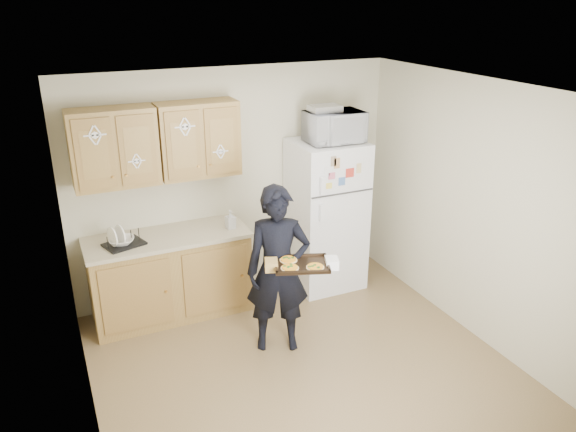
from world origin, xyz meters
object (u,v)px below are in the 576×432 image
at_px(baking_tray, 302,265).
at_px(dish_rack, 123,238).
at_px(person, 278,270).
at_px(microwave, 334,127).
at_px(refrigerator, 326,215).

relative_size(baking_tray, dish_rack, 1.30).
relative_size(person, microwave, 2.72).
bearing_deg(refrigerator, microwave, -49.04).
height_order(person, dish_rack, person).
bearing_deg(dish_rack, microwave, -1.20).
relative_size(baking_tray, microwave, 0.79).
xyz_separation_m(refrigerator, person, (-1.01, -0.95, -0.04)).
bearing_deg(person, refrigerator, 63.66).
height_order(refrigerator, dish_rack, refrigerator).
relative_size(refrigerator, dish_rack, 4.69).
distance_m(baking_tray, dish_rack, 1.81).
xyz_separation_m(baking_tray, dish_rack, (-1.33, 1.23, 0.00)).
distance_m(person, microwave, 1.74).
xyz_separation_m(person, baking_tray, (0.10, -0.28, 0.16)).
height_order(refrigerator, baking_tray, refrigerator).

